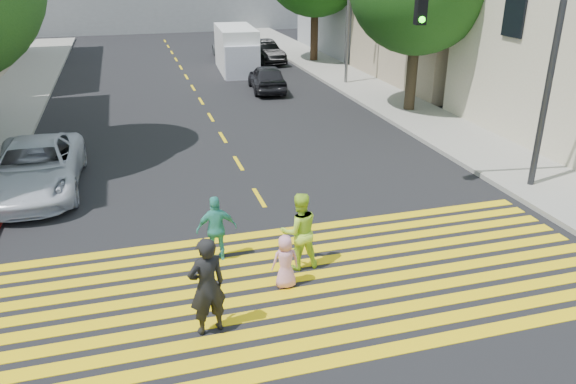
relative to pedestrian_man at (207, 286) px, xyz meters
name	(u,v)px	position (x,y,z in m)	size (l,w,h in m)	color
ground	(331,317)	(2.31, -0.24, -0.96)	(120.00, 120.00, 0.00)	black
sidewalk_left	(20,92)	(-6.19, 21.76, -0.89)	(3.00, 40.00, 0.15)	gray
sidewalk_right	(392,102)	(10.81, 14.76, -0.89)	(3.00, 60.00, 0.15)	gray
crosswalk	(310,283)	(2.31, 1.04, -0.96)	(13.40, 5.30, 0.01)	yellow
lane_line	(190,82)	(2.31, 22.26, -0.96)	(0.12, 34.40, 0.01)	yellow
pedestrian_man	(207,286)	(0.00, 0.00, 0.00)	(0.70, 0.46, 1.92)	black
pedestrian_woman	(299,231)	(2.28, 1.77, -0.08)	(0.86, 0.67, 1.77)	#BAEC38
pedestrian_child	(285,261)	(1.76, 1.08, -0.37)	(0.58, 0.37, 1.18)	pink
pedestrian_extra	(217,229)	(0.59, 2.59, -0.18)	(0.91, 0.38, 1.55)	teal
white_sedan	(36,167)	(-3.81, 8.07, -0.23)	(2.44, 5.28, 1.47)	silver
dark_car_near	(267,78)	(5.86, 18.95, -0.28)	(1.60, 3.99, 1.36)	black
silver_car	(230,48)	(5.88, 29.22, -0.28)	(1.90, 4.67, 1.36)	gray
dark_car_parked	(263,52)	(7.56, 26.83, -0.24)	(1.52, 4.37, 1.44)	black
white_van	(237,51)	(5.42, 24.43, 0.25)	(2.37, 5.53, 2.56)	white
traffic_signal	(515,55)	(9.11, 4.35, 3.00)	(4.16, 0.80, 6.13)	#27282C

